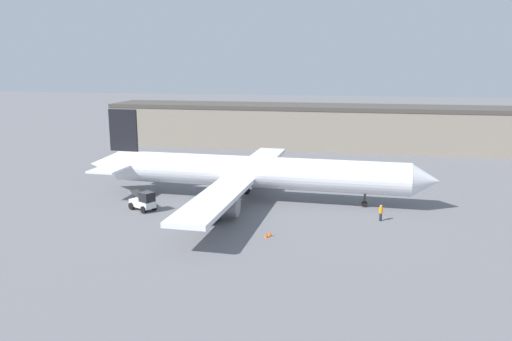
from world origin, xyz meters
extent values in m
plane|color=slate|center=(0.00, 0.00, 0.00)|extent=(400.00, 400.00, 0.00)
cube|color=gray|center=(11.32, 40.45, 3.81)|extent=(96.68, 11.27, 7.62)
cube|color=#47423D|center=(11.32, 40.45, 7.97)|extent=(96.68, 11.49, 0.70)
cylinder|color=white|center=(0.00, 0.00, 3.50)|extent=(36.08, 4.97, 3.80)
cone|color=white|center=(19.50, -0.63, 3.50)|extent=(3.16, 3.82, 3.73)
cone|color=white|center=(-20.07, 0.65, 3.50)|extent=(4.30, 3.75, 3.61)
cube|color=white|center=(-1.45, 10.76, 2.84)|extent=(4.61, 17.73, 0.50)
cube|color=white|center=(-2.14, -10.64, 2.84)|extent=(4.61, 17.73, 0.50)
cylinder|color=#939399|center=(-1.54, 8.12, 1.41)|extent=(3.54, 2.17, 2.06)
cylinder|color=#939399|center=(-2.06, -8.00, 1.41)|extent=(3.54, 2.17, 2.06)
cube|color=black|center=(-17.22, 0.56, 8.05)|extent=(3.71, 0.48, 5.29)
cube|color=white|center=(-17.08, 4.74, 3.88)|extent=(3.57, 4.67, 0.24)
cube|color=white|center=(-17.35, -3.62, 3.88)|extent=(3.57, 4.67, 0.24)
cylinder|color=#38383D|center=(12.94, -0.42, 0.80)|extent=(0.28, 0.28, 1.60)
cylinder|color=black|center=(12.94, -0.42, 0.35)|extent=(0.71, 0.37, 0.70)
cylinder|color=#38383D|center=(-1.88, -2.41, 0.80)|extent=(0.28, 0.28, 1.60)
cylinder|color=black|center=(-1.88, -2.41, 0.45)|extent=(0.91, 0.38, 0.90)
cylinder|color=#38383D|center=(-1.72, 2.53, 0.80)|extent=(0.28, 0.28, 1.60)
cylinder|color=black|center=(-1.72, 2.53, 0.45)|extent=(0.91, 0.38, 0.90)
cylinder|color=#1E2338|center=(14.55, -5.38, 0.42)|extent=(0.28, 0.28, 0.84)
cylinder|color=orange|center=(14.55, -5.38, 1.17)|extent=(0.38, 0.38, 0.66)
sphere|color=tan|center=(14.55, -5.38, 1.63)|extent=(0.24, 0.24, 0.24)
cube|color=#B2B2B7|center=(-4.05, -9.49, 0.77)|extent=(3.85, 2.58, 0.86)
cube|color=black|center=(-3.10, -9.79, 1.81)|extent=(1.92, 1.83, 1.22)
cylinder|color=black|center=(-3.10, -10.62, 0.35)|extent=(0.74, 0.48, 0.69)
cylinder|color=black|center=(-2.62, -9.12, 0.35)|extent=(0.74, 0.48, 0.69)
cylinder|color=black|center=(-5.47, -9.87, 0.35)|extent=(0.74, 0.48, 0.69)
cylinder|color=black|center=(-4.99, -8.36, 0.35)|extent=(0.74, 0.48, 0.69)
cube|color=silver|center=(-11.84, -6.61, 0.78)|extent=(3.46, 2.80, 0.76)
cube|color=black|center=(-11.07, -7.04, 1.70)|extent=(1.85, 1.82, 1.08)
cube|color=#333333|center=(-12.33, -6.34, 1.76)|extent=(2.21, 1.84, 0.76)
cylinder|color=black|center=(-11.23, -7.78, 0.41)|extent=(0.85, 0.64, 0.81)
cylinder|color=black|center=(-10.52, -6.50, 0.41)|extent=(0.85, 0.64, 0.81)
cylinder|color=black|center=(-13.15, -6.72, 0.41)|extent=(0.85, 0.64, 0.81)
cylinder|color=black|center=(-12.45, -5.44, 0.41)|extent=(0.85, 0.64, 0.81)
cone|color=#EF590F|center=(3.57, -12.90, 0.28)|extent=(0.36, 0.36, 0.55)
cone|color=#EF590F|center=(3.88, -12.46, 0.28)|extent=(0.36, 0.36, 0.55)
camera|label=1|loc=(11.47, -57.55, 16.44)|focal=35.00mm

